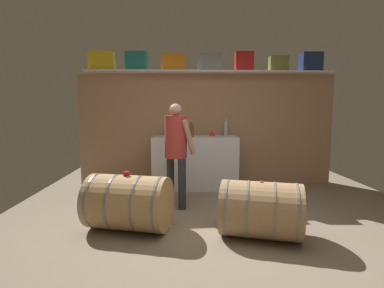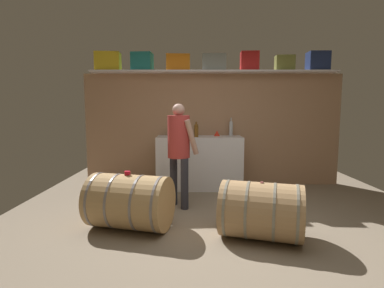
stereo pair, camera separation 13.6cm
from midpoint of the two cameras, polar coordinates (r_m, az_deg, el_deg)
The scene contains 20 objects.
ground_plane at distance 4.02m, azimuth 6.57°, elevation -14.24°, with size 5.94×8.14×0.02m, color #80715D.
back_wall_panel at distance 5.62m, azimuth 4.51°, elevation 2.69°, with size 4.74×0.10×2.08m, color #A77E5F.
high_shelf_board at distance 5.50m, azimuth 4.74°, elevation 13.61°, with size 4.37×0.40×0.03m, color silver.
toolcase_yellow at distance 5.69m, azimuth -15.27°, elevation 14.99°, with size 0.43×0.28×0.33m, color yellow.
toolcase_teal at distance 5.56m, azimuth -8.95°, elevation 15.28°, with size 0.36×0.30×0.32m, color teal.
toolcase_orange at distance 5.50m, azimuth -2.13°, elevation 15.30°, with size 0.42×0.25×0.29m, color orange.
toolcase_grey at distance 5.52m, azimuth 4.87°, elevation 15.28°, with size 0.42×0.26×0.29m, color gray.
toolcase_red at distance 5.61m, azimuth 11.54°, elevation 15.25°, with size 0.32×0.25×0.34m, color red.
toolcase_olive at distance 5.76m, azimuth 17.89°, elevation 14.51°, with size 0.33×0.21×0.27m, color olive.
toolcase_navy at distance 5.97m, azimuth 23.47°, elevation 14.31°, with size 0.36×0.27×0.34m, color navy.
work_cabinet at distance 5.35m, azimuth 2.02°, elevation -3.59°, with size 1.51×0.53×0.95m, color white.
wine_bottle_green at distance 5.43m, azimuth -2.79°, elevation 2.90°, with size 0.07×0.07×0.29m.
wine_bottle_amber at distance 5.18m, azimuth 1.44°, elevation 2.71°, with size 0.07×0.07×0.27m.
wine_bottle_clear at distance 5.48m, azimuth 8.05°, elevation 3.09°, with size 0.07×0.07×0.33m.
wine_glass at distance 5.36m, azimuth 0.19°, elevation 2.65°, with size 0.08×0.08×0.15m.
red_funnel at distance 5.42m, azimuth 5.40°, elevation 2.07°, with size 0.11×0.11×0.10m, color red.
wine_barrel_near at distance 3.67m, azimuth -10.93°, elevation -10.81°, with size 1.07×0.86×0.66m.
wine_barrel_far at distance 3.44m, azimuth 14.13°, elevation -12.29°, with size 1.02×0.85×0.64m.
tasting_cup at distance 3.59m, azimuth -11.37°, elevation -5.47°, with size 0.07×0.07×0.04m, color red.
winemaker_pouring at distance 4.28m, azimuth -1.72°, elevation -0.05°, with size 0.46×0.48×1.50m.
Camera 2 is at (-0.39, -3.12, 1.42)m, focal length 27.79 mm.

